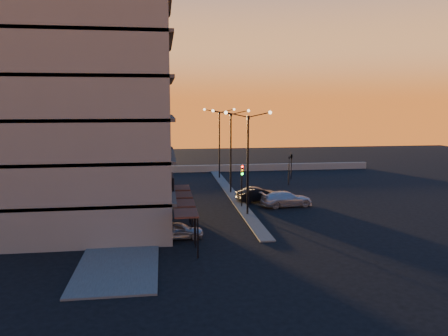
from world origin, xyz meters
TOP-DOWN VIEW (x-y plane):
  - ground at (0.00, 0.00)m, footprint 120.00×120.00m
  - sidewalk_west at (-10.50, 4.00)m, footprint 5.00×40.00m
  - median at (0.00, 10.00)m, footprint 1.20×36.00m
  - parapet at (2.00, 26.00)m, footprint 44.00×0.50m
  - building at (-14.00, 0.03)m, footprint 14.35×17.08m
  - streetlamp_near at (0.00, 0.00)m, footprint 4.32×0.32m
  - streetlamp_mid at (0.00, 10.00)m, footprint 4.32×0.32m
  - streetlamp_far at (0.00, 20.00)m, footprint 4.32×0.32m
  - traffic_light_main at (0.00, 2.87)m, footprint 0.28×0.44m
  - signal_east_a at (8.00, 14.00)m, footprint 0.13×0.16m
  - signal_east_b at (9.50, 18.00)m, footprint 0.42×1.99m
  - car_hatchback at (-6.50, -6.16)m, footprint 3.77×1.59m
  - car_sedan at (2.15, 5.34)m, footprint 4.73×2.48m
  - car_wagon at (4.50, 2.89)m, footprint 5.40×2.71m

SIDE VIEW (x-z plane):
  - ground at x=0.00m, z-range 0.00..0.00m
  - sidewalk_west at x=-10.50m, z-range 0.00..0.12m
  - median at x=0.00m, z-range 0.00..0.12m
  - parapet at x=2.00m, z-range 0.00..1.00m
  - car_hatchback at x=-6.50m, z-range 0.00..1.27m
  - car_sedan at x=2.15m, z-range 0.00..1.48m
  - car_wagon at x=4.50m, z-range 0.00..1.50m
  - signal_east_a at x=8.00m, z-range 0.13..3.73m
  - traffic_light_main at x=0.00m, z-range 0.76..5.01m
  - signal_east_b at x=9.50m, z-range 1.30..4.90m
  - streetlamp_near at x=0.00m, z-range 0.84..10.35m
  - streetlamp_mid at x=0.00m, z-range 0.84..10.35m
  - streetlamp_far at x=0.00m, z-range 0.84..10.35m
  - building at x=-14.00m, z-range -0.59..24.41m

